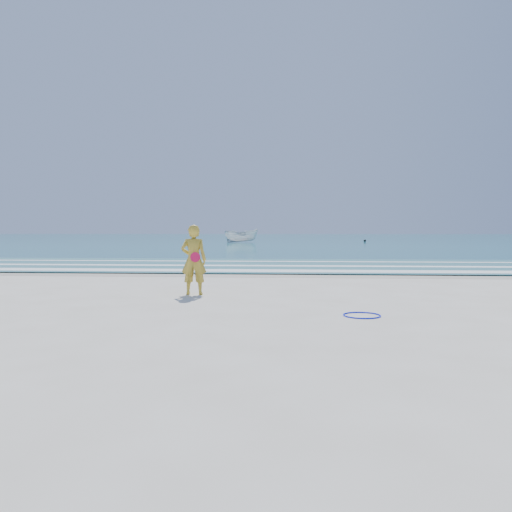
{
  "coord_description": "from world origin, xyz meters",
  "views": [
    {
      "loc": [
        1.67,
        -10.53,
        1.76
      ],
      "look_at": [
        0.6,
        4.0,
        1.0
      ],
      "focal_mm": 35.0,
      "sensor_mm": 36.0,
      "label": 1
    }
  ],
  "objects": [
    {
      "name": "foam_mid",
      "position": [
        0.0,
        13.2,
        0.05
      ],
      "size": [
        400.0,
        0.9,
        0.01
      ],
      "primitive_type": "cube",
      "color": "white",
      "rests_on": "shallow"
    },
    {
      "name": "wet_sand",
      "position": [
        0.0,
        9.0,
        0.0
      ],
      "size": [
        400.0,
        2.4,
        0.0
      ],
      "primitive_type": "cube",
      "color": "#B2A893",
      "rests_on": "ground"
    },
    {
      "name": "hoop",
      "position": [
        3.09,
        -0.26,
        0.01
      ],
      "size": [
        0.95,
        0.95,
        0.03
      ],
      "primitive_type": "torus",
      "rotation": [
        0.0,
        0.0,
        -0.28
      ],
      "color": "#0D1EF3",
      "rests_on": "ground"
    },
    {
      "name": "shallow",
      "position": [
        0.0,
        14.0,
        0.04
      ],
      "size": [
        400.0,
        10.0,
        0.01
      ],
      "primitive_type": "cube",
      "color": "#59B7AD",
      "rests_on": "ocean"
    },
    {
      "name": "buoy",
      "position": [
        12.01,
        61.84,
        0.22
      ],
      "size": [
        0.36,
        0.36,
        0.36
      ],
      "primitive_type": "sphere",
      "color": "black",
      "rests_on": "ocean"
    },
    {
      "name": "foam_far",
      "position": [
        0.0,
        16.5,
        0.05
      ],
      "size": [
        400.0,
        0.6,
        0.01
      ],
      "primitive_type": "cube",
      "color": "white",
      "rests_on": "shallow"
    },
    {
      "name": "ground",
      "position": [
        0.0,
        0.0,
        0.0
      ],
      "size": [
        400.0,
        400.0,
        0.0
      ],
      "primitive_type": "plane",
      "color": "silver",
      "rests_on": "ground"
    },
    {
      "name": "woman",
      "position": [
        -1.02,
        2.82,
        0.95
      ],
      "size": [
        0.71,
        0.48,
        1.91
      ],
      "color": "gold",
      "rests_on": "ground"
    },
    {
      "name": "boat",
      "position": [
        -5.31,
        57.25,
        0.96
      ],
      "size": [
        5.06,
        3.5,
        1.83
      ],
      "primitive_type": "imported",
      "rotation": [
        0.0,
        0.0,
        1.97
      ],
      "color": "silver",
      "rests_on": "ocean"
    },
    {
      "name": "ocean",
      "position": [
        0.0,
        105.0,
        0.02
      ],
      "size": [
        400.0,
        190.0,
        0.04
      ],
      "primitive_type": "cube",
      "color": "#19727F",
      "rests_on": "ground"
    },
    {
      "name": "foam_near",
      "position": [
        0.0,
        10.3,
        0.05
      ],
      "size": [
        400.0,
        1.4,
        0.01
      ],
      "primitive_type": "cube",
      "color": "white",
      "rests_on": "shallow"
    }
  ]
}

